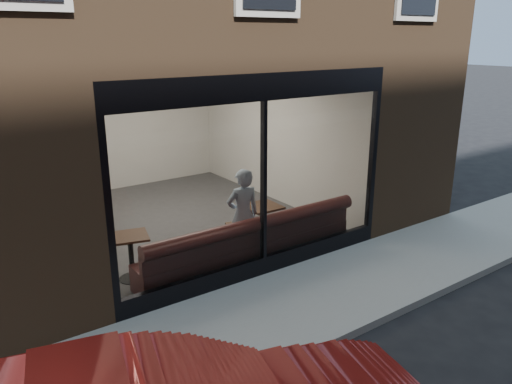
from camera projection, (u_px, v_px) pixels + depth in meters
ground at (355, 331)px, 6.54m from camera, size 120.00×120.00×0.00m
sidewalk_near at (305, 300)px, 7.32m from camera, size 40.00×2.00×0.01m
kerb_near at (359, 329)px, 6.49m from camera, size 40.00×0.10×0.12m
host_building_pier_right at (246, 112)px, 14.36m from camera, size 2.50×12.00×3.20m
host_building_backfill at (83, 111)px, 14.61m from camera, size 5.00×6.00×3.20m
cafe_floor at (180, 220)px, 10.42m from camera, size 6.00×6.00×0.00m
cafe_ceiling at (172, 64)px, 9.48m from camera, size 6.00×6.00×0.00m
cafe_wall_back at (121, 125)px, 12.28m from camera, size 5.00×0.00×5.00m
cafe_wall_left at (46, 164)px, 8.57m from camera, size 0.00×6.00×6.00m
cafe_wall_right at (275, 133)px, 11.33m from camera, size 0.00×6.00×6.00m
storefront_kick at (263, 265)px, 8.09m from camera, size 5.00×0.10×0.30m
storefront_header at (264, 87)px, 7.24m from camera, size 5.00×0.10×0.40m
storefront_mullion at (264, 182)px, 7.67m from camera, size 0.06×0.10×2.50m
storefront_glass at (265, 183)px, 7.65m from camera, size 4.80×0.00×4.80m
banquette at (249, 253)px, 8.38m from camera, size 4.00×0.55×0.45m
person at (243, 215)px, 8.44m from camera, size 0.64×0.47×1.62m
cafe_table_left at (130, 236)px, 7.71m from camera, size 0.67×0.67×0.04m
cafe_table_right at (263, 207)px, 9.06m from camera, size 0.61×0.61×0.04m
cafe_chair_right at (239, 226)px, 9.52m from camera, size 0.53×0.53×0.04m
wall_poster at (45, 157)px, 8.70m from camera, size 0.02×0.61×0.82m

